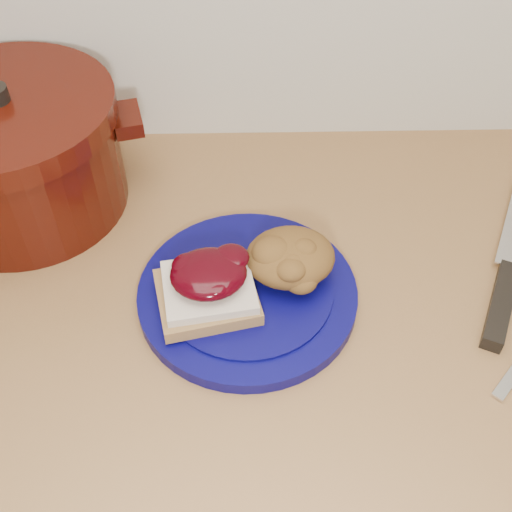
{
  "coord_description": "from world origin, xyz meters",
  "views": [
    {
      "loc": [
        -0.05,
        1.04,
        1.47
      ],
      "look_at": [
        -0.04,
        1.51,
        0.95
      ],
      "focal_mm": 45.0,
      "sensor_mm": 36.0,
      "label": 1
    }
  ],
  "objects_px": {
    "chef_knife": "(507,277)",
    "pepper_grinder": "(52,154)",
    "dutch_oven": "(15,153)",
    "plate": "(247,294)"
  },
  "relations": [
    {
      "from": "plate",
      "to": "chef_knife",
      "type": "distance_m",
      "value": 0.3
    },
    {
      "from": "dutch_oven",
      "to": "chef_knife",
      "type": "bearing_deg",
      "value": -14.73
    },
    {
      "from": "plate",
      "to": "chef_knife",
      "type": "xyz_separation_m",
      "value": [
        0.3,
        0.02,
        0.0
      ]
    },
    {
      "from": "pepper_grinder",
      "to": "plate",
      "type": "bearing_deg",
      "value": -37.41
    },
    {
      "from": "chef_knife",
      "to": "dutch_oven",
      "type": "relative_size",
      "value": 0.95
    },
    {
      "from": "chef_knife",
      "to": "dutch_oven",
      "type": "xyz_separation_m",
      "value": [
        -0.58,
        0.15,
        0.07
      ]
    },
    {
      "from": "chef_knife",
      "to": "pepper_grinder",
      "type": "height_order",
      "value": "pepper_grinder"
    },
    {
      "from": "chef_knife",
      "to": "pepper_grinder",
      "type": "bearing_deg",
      "value": 97.9
    },
    {
      "from": "chef_knife",
      "to": "pepper_grinder",
      "type": "relative_size",
      "value": 2.37
    },
    {
      "from": "plate",
      "to": "pepper_grinder",
      "type": "relative_size",
      "value": 1.91
    }
  ]
}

